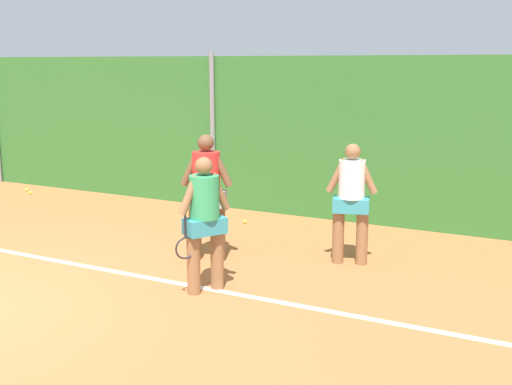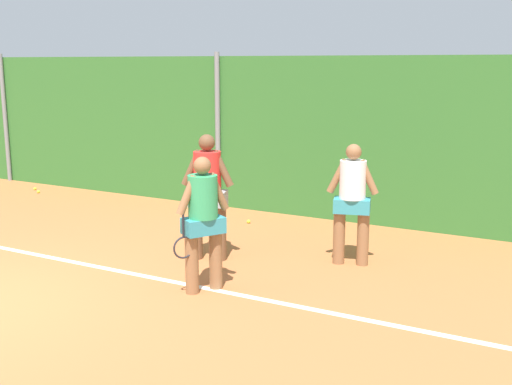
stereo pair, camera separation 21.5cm
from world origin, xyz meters
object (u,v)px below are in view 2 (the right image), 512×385
player_foreground_near (203,217)px  tennis_ball_5 (35,189)px  tennis_ball_4 (38,192)px  player_backcourt_far (352,198)px  tennis_ball_3 (249,222)px  player_midcourt (208,190)px

player_foreground_near → tennis_ball_5: (-6.86, 3.56, -0.93)m
tennis_ball_4 → player_backcourt_far: bearing=-10.6°
player_foreground_near → player_backcourt_far: 2.28m
player_backcourt_far → tennis_ball_3: 2.91m
player_foreground_near → player_backcourt_far: (1.26, 1.90, 0.01)m
player_midcourt → tennis_ball_4: player_midcourt is taller
player_backcourt_far → tennis_ball_5: player_backcourt_far is taller
player_backcourt_far → tennis_ball_3: (-2.41, 1.33, -0.94)m
tennis_ball_5 → tennis_ball_3: bearing=-3.3°
player_midcourt → player_backcourt_far: size_ratio=1.06×
player_midcourt → tennis_ball_5: (-6.21, 2.43, -1.00)m
tennis_ball_3 → tennis_ball_4: (-5.38, 0.12, 0.00)m
player_midcourt → tennis_ball_3: bearing=85.2°
player_backcourt_far → tennis_ball_4: player_backcourt_far is taller
player_midcourt → tennis_ball_3: 2.38m
tennis_ball_3 → tennis_ball_5: (-5.72, 0.33, 0.00)m
player_foreground_near → player_midcourt: (-0.66, 1.13, 0.08)m
player_midcourt → tennis_ball_3: player_midcourt is taller
player_midcourt → tennis_ball_5: size_ratio=27.90×
player_backcourt_far → tennis_ball_3: player_backcourt_far is taller
tennis_ball_5 → player_midcourt: bearing=-21.4°
player_foreground_near → tennis_ball_5: 7.79m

